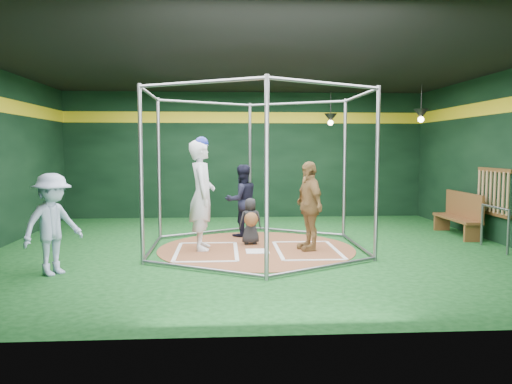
{
  "coord_description": "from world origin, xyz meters",
  "views": [
    {
      "loc": [
        -0.62,
        -9.51,
        1.94
      ],
      "look_at": [
        0.0,
        0.1,
        1.1
      ],
      "focal_mm": 35.0,
      "sensor_mm": 36.0,
      "label": 1
    }
  ],
  "objects": [
    {
      "name": "room_shell",
      "position": [
        0.0,
        0.01,
        1.75
      ],
      "size": [
        10.1,
        9.1,
        3.53
      ],
      "color": "#0D3C14",
      "rests_on": "ground"
    },
    {
      "name": "batter_figure",
      "position": [
        -1.04,
        -0.0,
        1.08
      ],
      "size": [
        0.53,
        0.78,
        2.15
      ],
      "color": "silver",
      "rests_on": "clay_disc"
    },
    {
      "name": "dugout_bench",
      "position": [
        4.63,
        1.18,
        0.5
      ],
      "size": [
        0.39,
        1.66,
        0.97
      ],
      "color": "brown",
      "rests_on": "ground"
    },
    {
      "name": "pendant_lamp_near",
      "position": [
        2.2,
        3.6,
        2.74
      ],
      "size": [
        0.34,
        0.34,
        0.9
      ],
      "color": "black",
      "rests_on": "room_shell"
    },
    {
      "name": "pendant_lamp_far",
      "position": [
        4.0,
        2.0,
        2.74
      ],
      "size": [
        0.34,
        0.34,
        0.9
      ],
      "color": "black",
      "rests_on": "room_shell"
    },
    {
      "name": "home_plate",
      "position": [
        0.0,
        -0.3,
        0.02
      ],
      "size": [
        0.43,
        0.43,
        0.01
      ],
      "primitive_type": "cube",
      "color": "white",
      "rests_on": "clay_disc"
    },
    {
      "name": "steel_railing",
      "position": [
        4.55,
        -0.38,
        0.56
      ],
      "size": [
        0.05,
        0.98,
        0.85
      ],
      "color": "gray",
      "rests_on": "ground"
    },
    {
      "name": "bystander_blue",
      "position": [
        -3.25,
        -1.75,
        0.78
      ],
      "size": [
        1.07,
        1.16,
        1.57
      ],
      "primitive_type": "imported",
      "rotation": [
        0.0,
        0.0,
        0.93
      ],
      "color": "#A7B9DD",
      "rests_on": "ground"
    },
    {
      "name": "batting_cage",
      "position": [
        -0.0,
        -0.0,
        1.5
      ],
      "size": [
        4.05,
        4.67,
        3.0
      ],
      "color": "gray",
      "rests_on": "ground"
    },
    {
      "name": "catcher_figure",
      "position": [
        -0.09,
        0.41,
        0.49
      ],
      "size": [
        0.49,
        0.56,
        0.94
      ],
      "color": "black",
      "rests_on": "clay_disc"
    },
    {
      "name": "bat_rack",
      "position": [
        4.93,
        0.4,
        1.05
      ],
      "size": [
        0.07,
        1.25,
        0.98
      ],
      "color": "brown",
      "rests_on": "room_shell"
    },
    {
      "name": "visitor_leopard",
      "position": [
        0.99,
        -0.16,
        0.86
      ],
      "size": [
        0.64,
        1.06,
        1.69
      ],
      "primitive_type": "imported",
      "rotation": [
        0.0,
        0.0,
        -1.32
      ],
      "color": "tan",
      "rests_on": "clay_disc"
    },
    {
      "name": "umpire",
      "position": [
        -0.23,
        1.39,
        0.8
      ],
      "size": [
        0.94,
        0.85,
        1.58
      ],
      "primitive_type": "imported",
      "rotation": [
        0.0,
        0.0,
        3.55
      ],
      "color": "black",
      "rests_on": "clay_disc"
    },
    {
      "name": "batter_box_right",
      "position": [
        0.95,
        -0.25,
        0.02
      ],
      "size": [
        1.17,
        1.77,
        0.01
      ],
      "color": "white",
      "rests_on": "clay_disc"
    },
    {
      "name": "clay_disc",
      "position": [
        0.0,
        0.0,
        0.01
      ],
      "size": [
        3.8,
        3.8,
        0.01
      ],
      "primitive_type": "cylinder",
      "color": "brown",
      "rests_on": "ground"
    },
    {
      "name": "batter_box_left",
      "position": [
        -0.95,
        -0.25,
        0.02
      ],
      "size": [
        1.17,
        1.77,
        0.01
      ],
      "color": "white",
      "rests_on": "clay_disc"
    }
  ]
}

